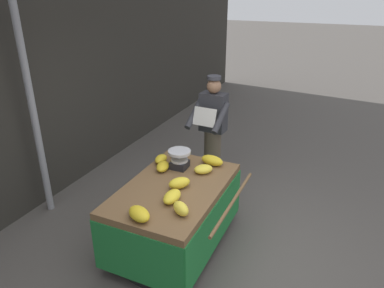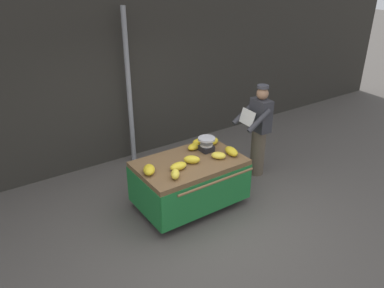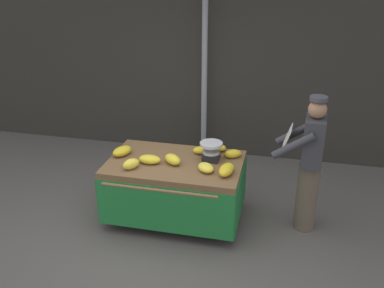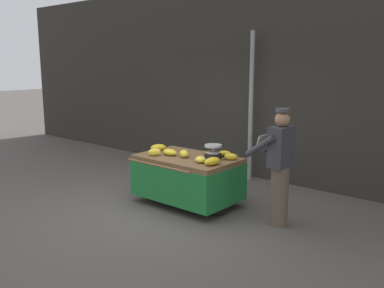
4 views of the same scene
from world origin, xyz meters
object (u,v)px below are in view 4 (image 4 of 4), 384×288
(vendor_person, at_px, (279,167))
(banana_bunch_4, at_px, (170,152))
(banana_cart, at_px, (187,170))
(banana_bunch_6, at_px, (225,153))
(banana_bunch_2, at_px, (184,154))
(banana_bunch_8, at_px, (212,161))
(banana_bunch_1, at_px, (231,157))
(banana_bunch_0, at_px, (155,152))
(banana_bunch_3, at_px, (213,153))
(banana_bunch_7, at_px, (158,147))
(banana_bunch_5, at_px, (200,159))
(street_pole, at_px, (251,107))
(weighing_scale, at_px, (213,152))

(vendor_person, bearing_deg, banana_bunch_4, -171.34)
(banana_cart, height_order, banana_bunch_6, banana_bunch_6)
(banana_bunch_2, relative_size, banana_bunch_6, 1.15)
(banana_cart, bearing_deg, banana_bunch_8, -16.40)
(banana_bunch_1, height_order, banana_bunch_8, banana_bunch_8)
(banana_bunch_6, bearing_deg, banana_cart, -137.53)
(banana_bunch_0, relative_size, banana_bunch_1, 0.98)
(banana_bunch_3, relative_size, banana_bunch_7, 0.91)
(banana_bunch_2, relative_size, banana_bunch_7, 0.91)
(banana_bunch_1, bearing_deg, banana_bunch_5, -119.08)
(street_pole, bearing_deg, banana_bunch_2, -89.19)
(banana_bunch_6, bearing_deg, banana_bunch_1, -33.45)
(banana_bunch_4, height_order, banana_bunch_8, banana_bunch_8)
(banana_bunch_0, relative_size, banana_bunch_4, 0.80)
(weighing_scale, relative_size, banana_bunch_3, 1.12)
(banana_bunch_4, height_order, banana_bunch_6, banana_bunch_4)
(weighing_scale, relative_size, banana_bunch_8, 0.94)
(banana_bunch_3, relative_size, vendor_person, 0.15)
(street_pole, height_order, weighing_scale, street_pole)
(banana_bunch_6, height_order, vendor_person, vendor_person)
(banana_bunch_6, bearing_deg, banana_bunch_0, -141.43)
(banana_bunch_3, distance_m, banana_bunch_7, 1.02)
(street_pole, distance_m, banana_bunch_7, 2.13)
(banana_bunch_0, bearing_deg, banana_bunch_5, 8.32)
(weighing_scale, distance_m, banana_bunch_5, 0.33)
(banana_bunch_3, bearing_deg, banana_bunch_6, 34.89)
(banana_cart, relative_size, banana_bunch_8, 5.61)
(banana_bunch_0, xyz_separation_m, banana_bunch_4, (0.17, 0.19, -0.01))
(banana_bunch_5, bearing_deg, banana_bunch_4, 175.41)
(weighing_scale, bearing_deg, banana_bunch_5, -90.15)
(banana_bunch_2, bearing_deg, banana_bunch_5, -14.00)
(street_pole, distance_m, weighing_scale, 1.95)
(weighing_scale, height_order, banana_bunch_1, weighing_scale)
(banana_bunch_1, xyz_separation_m, banana_bunch_5, (-0.25, -0.45, -0.00))
(banana_cart, bearing_deg, banana_bunch_0, -145.85)
(banana_cart, relative_size, banana_bunch_3, 6.67)
(street_pole, bearing_deg, banana_bunch_3, -78.84)
(weighing_scale, xyz_separation_m, banana_bunch_2, (-0.43, -0.21, -0.06))
(banana_bunch_5, bearing_deg, banana_bunch_0, -171.68)
(banana_cart, relative_size, banana_bunch_2, 6.68)
(banana_cart, xyz_separation_m, banana_bunch_5, (0.42, -0.18, 0.27))
(banana_bunch_0, distance_m, banana_bunch_4, 0.25)
(banana_bunch_7, height_order, vendor_person, vendor_person)
(street_pole, height_order, banana_bunch_4, street_pole)
(banana_bunch_2, relative_size, vendor_person, 0.15)
(banana_bunch_7, distance_m, vendor_person, 2.30)
(vendor_person, bearing_deg, banana_bunch_2, -171.65)
(weighing_scale, height_order, banana_bunch_5, weighing_scale)
(banana_bunch_6, bearing_deg, street_pole, 107.86)
(banana_bunch_0, height_order, banana_bunch_6, banana_bunch_0)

